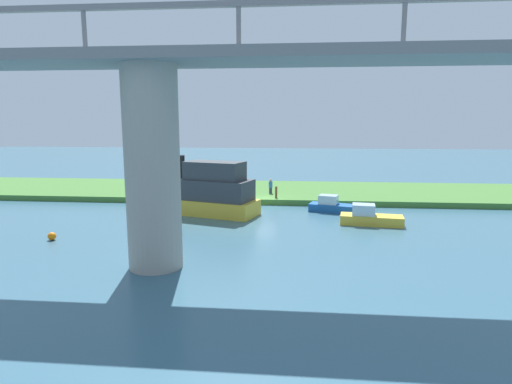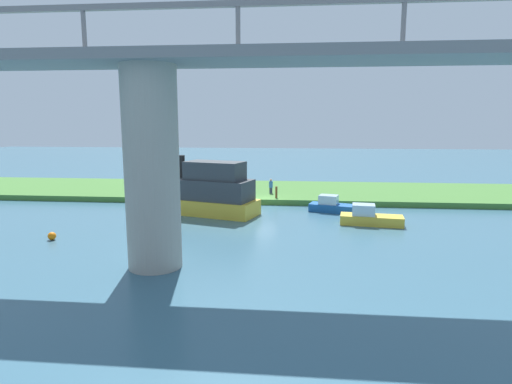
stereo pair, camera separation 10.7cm
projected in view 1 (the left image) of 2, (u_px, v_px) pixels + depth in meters
The scene contains 10 objects.
ground_plane at pixel (261, 205), 37.65m from camera, with size 160.00×160.00×0.00m, color #386075.
grassy_bank at pixel (266, 191), 43.50m from camera, with size 80.00×12.00×0.50m, color #427533.
bridge_pylon at pixel (153, 169), 20.96m from camera, with size 2.68×2.68×9.96m, color #9E998E.
bridge_span at pixel (148, 53), 20.08m from camera, with size 56.66×4.30×3.25m.
person_on_bank at pixel (271, 186), 40.73m from camera, with size 0.49×0.49×1.39m.
mooring_post at pixel (276, 192), 38.28m from camera, with size 0.20×0.20×1.04m, color brown.
riverboat_paddlewheel at pixel (205, 192), 33.99m from camera, with size 9.49×5.57×4.60m.
skiff_small at pixel (333, 206), 34.84m from camera, with size 4.29×2.52×1.35m.
houseboat_blue at pixel (369, 217), 30.56m from camera, with size 4.52×2.12×1.45m.
marker_buoy at pixel (52, 236), 26.57m from camera, with size 0.50×0.50×0.50m, color orange.
Camera 1 is at (-2.99, 36.83, 7.32)m, focal length 30.06 mm.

